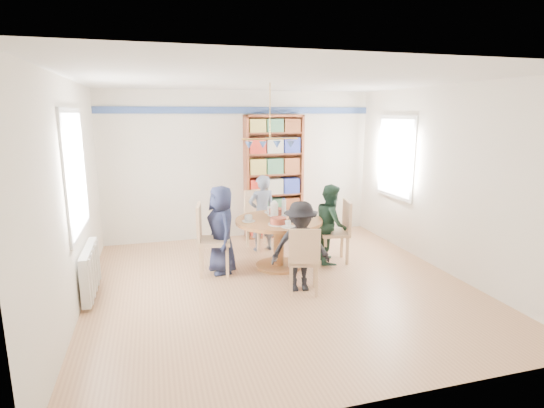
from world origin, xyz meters
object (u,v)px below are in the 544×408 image
object	(u,v)px
dining_table	(279,232)
chair_left	(208,236)
chair_near	(304,257)
person_near	(300,246)
radiator	(90,271)
person_left	(222,230)
person_far	(262,213)
chair_right	(339,228)
person_right	(331,224)
chair_far	(259,216)
bookshelf	(274,178)

from	to	relation	value
dining_table	chair_left	bearing A→B (deg)	178.96
chair_near	person_near	xyz separation A→B (m)	(-0.00, 0.13, 0.11)
radiator	person_left	world-z (taller)	person_left
radiator	chair_left	bearing A→B (deg)	14.41
person_far	chair_right	bearing A→B (deg)	132.50
dining_table	chair_right	distance (m)	0.99
chair_right	person_far	distance (m)	1.35
radiator	person_far	bearing A→B (deg)	25.89
chair_left	person_right	size ratio (longest dim) A/B	0.84
dining_table	person_near	bearing A→B (deg)	-88.13
radiator	chair_far	xyz separation A→B (m)	(2.56, 1.43, 0.20)
chair_left	person_left	distance (m)	0.22
chair_left	chair_far	bearing A→B (deg)	45.60
chair_near	dining_table	bearing A→B (deg)	91.75
chair_right	person_near	bearing A→B (deg)	-137.27
chair_near	person_far	world-z (taller)	person_far
person_left	person_right	world-z (taller)	person_left
dining_table	chair_left	xyz separation A→B (m)	(-1.06, 0.02, 0.01)
chair_far	person_left	bearing A→B (deg)	-128.57
chair_right	chair_far	bearing A→B (deg)	134.16
person_far	person_left	bearing A→B (deg)	38.25
radiator	dining_table	xyz separation A→B (m)	(2.60, 0.38, 0.21)
chair_near	person_left	xyz separation A→B (m)	(-0.89, 1.06, 0.15)
chair_left	person_far	size ratio (longest dim) A/B	0.80
radiator	chair_far	distance (m)	2.94
person_left	person_near	world-z (taller)	person_left
chair_right	chair_far	size ratio (longest dim) A/B	0.97
chair_far	chair_right	bearing A→B (deg)	-45.84
person_left	bookshelf	size ratio (longest dim) A/B	0.57
radiator	person_right	distance (m)	3.49
person_right	chair_left	bearing A→B (deg)	106.01
chair_near	person_left	world-z (taller)	person_left
chair_left	person_left	size ratio (longest dim) A/B	0.80
chair_right	person_far	xyz separation A→B (m)	(-1.03, 0.87, 0.11)
radiator	person_near	world-z (taller)	person_near
chair_near	person_right	bearing A→B (deg)	51.73
person_right	bookshelf	distance (m)	1.78
dining_table	chair_right	xyz separation A→B (m)	(0.99, -0.00, -0.02)
chair_near	bookshelf	xyz separation A→B (m)	(0.36, 2.69, 0.63)
chair_right	person_left	size ratio (longest dim) A/B	0.76
radiator	person_near	distance (m)	2.69
chair_left	person_right	xyz separation A→B (m)	(1.91, -0.00, 0.05)
dining_table	chair_far	distance (m)	1.06
chair_left	person_right	world-z (taller)	person_right
chair_near	person_far	size ratio (longest dim) A/B	0.69
radiator	chair_left	distance (m)	1.61
radiator	person_far	size ratio (longest dim) A/B	0.77
person_left	radiator	bearing A→B (deg)	-86.73
dining_table	person_far	distance (m)	0.87
chair_left	chair_far	world-z (taller)	chair_left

